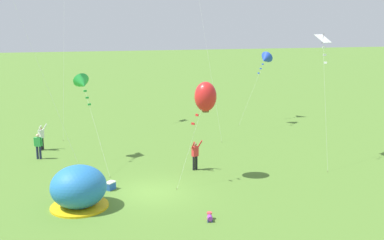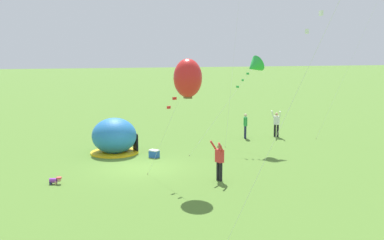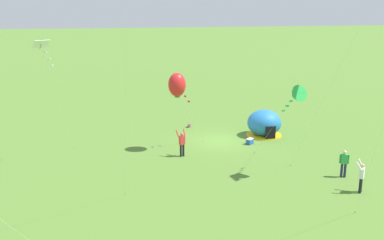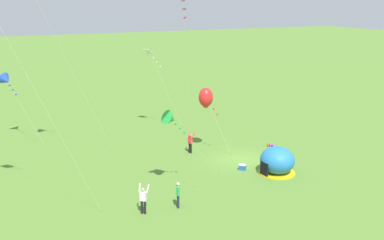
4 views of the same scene
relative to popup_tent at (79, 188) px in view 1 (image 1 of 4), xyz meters
name	(u,v)px [view 1 (image 1 of 4)]	position (x,y,z in m)	size (l,w,h in m)	color
ground_plane	(152,193)	(3.80, 0.80, -1.00)	(300.00, 300.00, 0.00)	#517A2D
popup_tent	(79,188)	(0.00, 0.00, 0.00)	(2.81, 2.81, 2.10)	#2672BF
cooler_box	(110,186)	(1.79, 1.97, -0.78)	(0.64, 0.62, 0.44)	#2659B2
toddler_crawling	(210,217)	(5.49, -3.47, -0.82)	(0.35, 0.55, 0.32)	purple
person_arms_raised	(195,154)	(7.25, 3.77, 0.00)	(0.71, 0.60, 1.89)	black
person_near_tent	(41,136)	(-1.69, 11.57, 0.00)	(0.69, 0.71, 1.89)	black
person_watching_sky	(38,145)	(-1.88, 9.27, -0.03)	(0.56, 0.36, 1.72)	#1E2347
kite_white	(323,43)	(15.95, 3.77, 6.64)	(1.84, 3.67, 8.25)	silver
kite_blue	(265,59)	(18.82, 17.14, 4.69)	(4.55, 3.27, 6.39)	silver
kite_green	(83,83)	(1.12, 8.37, 4.07)	(1.58, 5.09, 5.71)	silver
kite_red	(205,97)	(7.34, 2.23, 3.78)	(2.77, 2.02, 5.63)	silver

